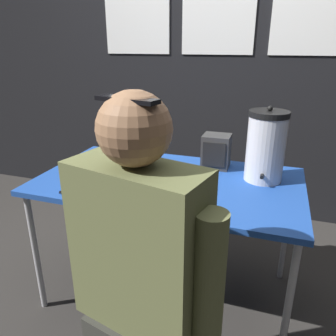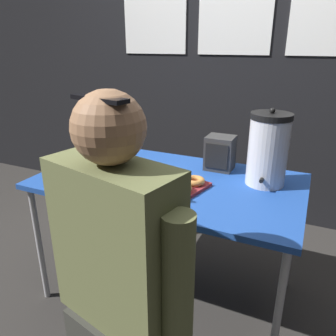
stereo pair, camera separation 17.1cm
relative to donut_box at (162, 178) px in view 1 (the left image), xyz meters
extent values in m
plane|color=#2D2B28|center=(0.02, 0.06, -0.76)|extent=(12.00, 12.00, 0.00)
cube|color=black|center=(0.02, 1.29, 0.64)|extent=(6.00, 0.10, 2.79)
cube|color=white|center=(-0.65, 1.24, 0.94)|extent=(0.56, 0.01, 0.76)
cube|color=white|center=(0.02, 1.24, 0.94)|extent=(0.56, 0.01, 0.76)
cube|color=#1E479E|center=(0.02, 0.06, -0.04)|extent=(1.37, 0.78, 0.03)
cylinder|color=#ADADB2|center=(-0.62, -0.28, -0.40)|extent=(0.03, 0.03, 0.71)
cylinder|color=#ADADB2|center=(0.66, -0.28, -0.40)|extent=(0.03, 0.03, 0.71)
cylinder|color=#ADADB2|center=(-0.62, 0.40, -0.40)|extent=(0.03, 0.03, 0.71)
cylinder|color=#ADADB2|center=(0.66, 0.40, -0.40)|extent=(0.03, 0.03, 0.71)
cube|color=maroon|center=(0.00, 0.00, -0.01)|extent=(0.51, 0.35, 0.02)
cube|color=maroon|center=(-0.03, -0.11, 0.01)|extent=(0.45, 0.12, 0.04)
torus|color=#C07E3B|center=(-0.17, -0.01, 0.01)|extent=(0.15, 0.15, 0.03)
torus|color=#B16E2C|center=(-0.07, -0.04, 0.01)|extent=(0.13, 0.13, 0.03)
torus|color=#AF6D2A|center=(0.04, -0.06, 0.01)|extent=(0.14, 0.14, 0.03)
torus|color=#B87633|center=(0.15, -0.09, 0.01)|extent=(0.13, 0.13, 0.03)
torus|color=#B57330|center=(-0.15, 0.10, 0.01)|extent=(0.14, 0.14, 0.03)
torus|color=#AE6C29|center=(-0.04, 0.07, 0.01)|extent=(0.14, 0.14, 0.03)
torus|color=#B16F2C|center=(0.06, 0.04, 0.01)|extent=(0.15, 0.15, 0.03)
torus|color=#C07D3B|center=(0.18, 0.02, 0.01)|extent=(0.15, 0.15, 0.03)
cylinder|color=silver|center=(0.49, 0.21, 0.14)|extent=(0.19, 0.19, 0.33)
cylinder|color=black|center=(0.49, 0.21, 0.33)|extent=(0.20, 0.20, 0.03)
sphere|color=black|center=(0.49, 0.21, 0.35)|extent=(0.03, 0.03, 0.03)
cylinder|color=black|center=(0.49, 0.10, 0.04)|extent=(0.02, 0.05, 0.02)
cube|color=black|center=(-0.37, -0.21, -0.02)|extent=(0.11, 0.16, 0.01)
cube|color=#2D333D|center=(-0.37, -0.21, -0.01)|extent=(0.10, 0.14, 0.00)
cube|color=#333333|center=(0.22, 0.31, 0.07)|extent=(0.15, 0.14, 0.19)
cube|color=black|center=(0.22, 0.24, 0.07)|extent=(0.13, 0.01, 0.14)
cube|color=#60663D|center=(0.15, -0.63, 0.03)|extent=(0.47, 0.30, 0.57)
sphere|color=#8E6647|center=(0.15, -0.63, 0.42)|extent=(0.22, 0.22, 0.22)
cube|color=black|center=(0.14, -0.66, 0.51)|extent=(0.19, 0.09, 0.01)
cylinder|color=#60663D|center=(0.39, -0.69, 0.00)|extent=(0.10, 0.10, 0.46)
cylinder|color=#60663D|center=(-0.10, -0.58, 0.00)|extent=(0.10, 0.10, 0.46)
camera|label=1|loc=(0.52, -1.46, 0.65)|focal=35.00mm
camera|label=2|loc=(0.68, -1.39, 0.65)|focal=35.00mm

